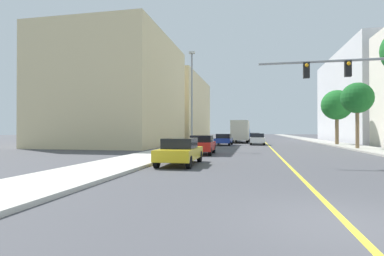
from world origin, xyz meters
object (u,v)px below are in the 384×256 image
at_px(traffic_signal_mast, 380,81).
at_px(delivery_truck, 241,131).
at_px(street_lamp, 192,95).
at_px(palm_far, 337,105).
at_px(car_red, 202,145).
at_px(car_black, 255,137).
at_px(car_white, 257,139).
at_px(palm_mid, 357,99).
at_px(car_yellow, 180,151).
at_px(car_blue, 224,139).

bearing_deg(traffic_signal_mast, delivery_truck, 106.16).
height_order(street_lamp, palm_far, street_lamp).
distance_m(street_lamp, car_red, 6.93).
distance_m(car_black, car_white, 16.52).
bearing_deg(palm_far, street_lamp, -143.20).
xyz_separation_m(palm_mid, car_yellow, (-13.52, -15.34, -4.13)).
distance_m(street_lamp, car_blue, 10.47).
bearing_deg(car_white, car_blue, -154.23).
relative_size(traffic_signal_mast, car_red, 2.32).
relative_size(traffic_signal_mast, car_white, 2.29).
bearing_deg(car_yellow, street_lamp, -82.28).
bearing_deg(palm_mid, car_black, 111.13).
bearing_deg(palm_mid, car_white, 139.03).
relative_size(car_blue, car_black, 0.99).
xyz_separation_m(palm_mid, car_red, (-13.55, -8.27, -4.11)).
xyz_separation_m(street_lamp, car_black, (5.90, 27.72, -4.45)).
height_order(palm_mid, car_red, palm_mid).
bearing_deg(traffic_signal_mast, car_white, 105.22).
height_order(car_red, car_white, car_red).
bearing_deg(car_blue, palm_far, -168.17).
distance_m(car_red, delivery_truck, 23.14).
bearing_deg(car_blue, car_black, -100.21).
bearing_deg(car_white, car_red, -104.83).
distance_m(traffic_signal_mast, car_red, 12.27).
bearing_deg(traffic_signal_mast, palm_far, 80.84).
bearing_deg(palm_far, car_black, 121.60).
distance_m(car_black, delivery_truck, 9.98).
bearing_deg(street_lamp, car_white, 61.07).
distance_m(street_lamp, car_white, 13.54).
relative_size(street_lamp, car_yellow, 2.14).
relative_size(traffic_signal_mast, car_blue, 2.18).
bearing_deg(car_red, car_blue, -92.88).
height_order(car_blue, car_black, car_blue).
height_order(street_lamp, palm_mid, street_lamp).
bearing_deg(car_white, delivery_truck, 109.37).
relative_size(car_blue, car_yellow, 0.97).
bearing_deg(car_red, car_yellow, 88.54).
xyz_separation_m(street_lamp, car_white, (6.19, 11.20, -4.40)).
bearing_deg(palm_far, car_red, -129.65).
bearing_deg(car_white, traffic_signal_mast, -74.49).
relative_size(car_black, car_yellow, 0.98).
height_order(traffic_signal_mast, car_white, traffic_signal_mast).
xyz_separation_m(street_lamp, car_blue, (2.10, 9.25, -4.43)).
bearing_deg(traffic_signal_mast, car_yellow, -171.53).
relative_size(palm_far, car_black, 1.59).
relative_size(street_lamp, car_blue, 2.21).
bearing_deg(car_yellow, palm_far, -121.10).
bearing_deg(car_black, delivery_truck, -103.87).
bearing_deg(car_white, car_black, 91.30).
height_order(car_black, delivery_truck, delivery_truck).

